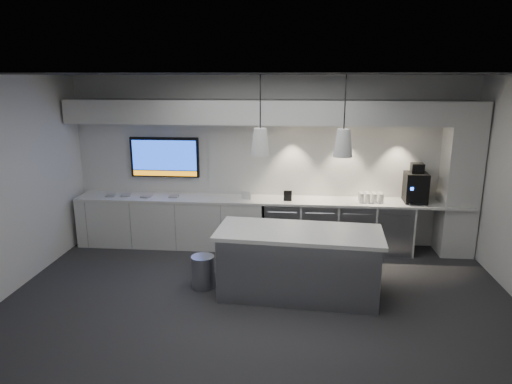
# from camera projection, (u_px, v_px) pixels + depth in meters

# --- Properties ---
(floor) EXTENTS (7.00, 7.00, 0.00)m
(floor) POSITION_uv_depth(u_px,v_px,m) (258.00, 306.00, 6.08)
(floor) COLOR #2A292C
(floor) RESTS_ON ground
(ceiling) EXTENTS (7.00, 7.00, 0.00)m
(ceiling) POSITION_uv_depth(u_px,v_px,m) (258.00, 74.00, 5.34)
(ceiling) COLOR black
(ceiling) RESTS_ON wall_back
(wall_back) EXTENTS (7.00, 0.00, 7.00)m
(wall_back) POSITION_uv_depth(u_px,v_px,m) (270.00, 162.00, 8.12)
(wall_back) COLOR silver
(wall_back) RESTS_ON floor
(wall_front) EXTENTS (7.00, 0.00, 7.00)m
(wall_front) POSITION_uv_depth(u_px,v_px,m) (230.00, 287.00, 3.30)
(wall_front) COLOR silver
(wall_front) RESTS_ON floor
(back_counter) EXTENTS (6.80, 0.65, 0.04)m
(back_counter) POSITION_uv_depth(u_px,v_px,m) (269.00, 200.00, 7.96)
(back_counter) COLOR white
(back_counter) RESTS_ON left_base_cabinets
(left_base_cabinets) EXTENTS (3.30, 0.63, 0.86)m
(left_base_cabinets) POSITION_uv_depth(u_px,v_px,m) (172.00, 222.00, 8.22)
(left_base_cabinets) COLOR silver
(left_base_cabinets) RESTS_ON floor
(fridge_unit_a) EXTENTS (0.60, 0.61, 0.85)m
(fridge_unit_a) POSITION_uv_depth(u_px,v_px,m) (283.00, 225.00, 8.05)
(fridge_unit_a) COLOR #97999F
(fridge_unit_a) RESTS_ON floor
(fridge_unit_b) EXTENTS (0.60, 0.61, 0.85)m
(fridge_unit_b) POSITION_uv_depth(u_px,v_px,m) (318.00, 226.00, 8.00)
(fridge_unit_b) COLOR #97999F
(fridge_unit_b) RESTS_ON floor
(fridge_unit_c) EXTENTS (0.60, 0.61, 0.85)m
(fridge_unit_c) POSITION_uv_depth(u_px,v_px,m) (355.00, 227.00, 7.95)
(fridge_unit_c) COLOR #97999F
(fridge_unit_c) RESTS_ON floor
(fridge_unit_d) EXTENTS (0.60, 0.61, 0.85)m
(fridge_unit_d) POSITION_uv_depth(u_px,v_px,m) (392.00, 228.00, 7.89)
(fridge_unit_d) COLOR #97999F
(fridge_unit_d) RESTS_ON floor
(backsplash) EXTENTS (4.60, 0.03, 1.30)m
(backsplash) POSITION_uv_depth(u_px,v_px,m) (338.00, 160.00, 7.99)
(backsplash) COLOR silver
(backsplash) RESTS_ON wall_back
(soffit) EXTENTS (6.90, 0.60, 0.40)m
(soffit) POSITION_uv_depth(u_px,v_px,m) (269.00, 112.00, 7.61)
(soffit) COLOR silver
(soffit) RESTS_ON wall_back
(column) EXTENTS (0.55, 0.55, 2.60)m
(column) POSITION_uv_depth(u_px,v_px,m) (460.00, 180.00, 7.61)
(column) COLOR silver
(column) RESTS_ON floor
(wall_tv) EXTENTS (1.25, 0.07, 0.72)m
(wall_tv) POSITION_uv_depth(u_px,v_px,m) (165.00, 157.00, 8.22)
(wall_tv) COLOR black
(wall_tv) RESTS_ON wall_back
(island) EXTENTS (2.31, 1.13, 0.95)m
(island) POSITION_uv_depth(u_px,v_px,m) (298.00, 263.00, 6.28)
(island) COLOR #97999F
(island) RESTS_ON floor
(bin) EXTENTS (0.44, 0.44, 0.47)m
(bin) POSITION_uv_depth(u_px,v_px,m) (203.00, 272.00, 6.59)
(bin) COLOR #97999F
(bin) RESTS_ON floor
(coffee_machine) EXTENTS (0.38, 0.55, 0.67)m
(coffee_machine) POSITION_uv_depth(u_px,v_px,m) (416.00, 186.00, 7.70)
(coffee_machine) COLOR black
(coffee_machine) RESTS_ON back_counter
(sign_black) EXTENTS (0.14, 0.03, 0.18)m
(sign_black) POSITION_uv_depth(u_px,v_px,m) (288.00, 196.00, 7.81)
(sign_black) COLOR black
(sign_black) RESTS_ON back_counter
(sign_white) EXTENTS (0.18, 0.08, 0.14)m
(sign_white) POSITION_uv_depth(u_px,v_px,m) (246.00, 195.00, 7.92)
(sign_white) COLOR white
(sign_white) RESTS_ON back_counter
(cup_cluster) EXTENTS (0.41, 0.19, 0.16)m
(cup_cluster) POSITION_uv_depth(u_px,v_px,m) (371.00, 198.00, 7.72)
(cup_cluster) COLOR white
(cup_cluster) RESTS_ON back_counter
(tray_a) EXTENTS (0.19, 0.19, 0.02)m
(tray_a) POSITION_uv_depth(u_px,v_px,m) (111.00, 195.00, 8.14)
(tray_a) COLOR gray
(tray_a) RESTS_ON back_counter
(tray_b) EXTENTS (0.20, 0.20, 0.02)m
(tray_b) POSITION_uv_depth(u_px,v_px,m) (126.00, 195.00, 8.15)
(tray_b) COLOR gray
(tray_b) RESTS_ON back_counter
(tray_c) EXTENTS (0.20, 0.20, 0.02)m
(tray_c) POSITION_uv_depth(u_px,v_px,m) (146.00, 196.00, 8.07)
(tray_c) COLOR gray
(tray_c) RESTS_ON back_counter
(tray_d) EXTENTS (0.17, 0.17, 0.02)m
(tray_d) POSITION_uv_depth(u_px,v_px,m) (174.00, 196.00, 8.08)
(tray_d) COLOR gray
(tray_d) RESTS_ON back_counter
(pendant_left) EXTENTS (0.25, 0.25, 1.06)m
(pendant_left) POSITION_uv_depth(u_px,v_px,m) (260.00, 142.00, 5.92)
(pendant_left) COLOR silver
(pendant_left) RESTS_ON ceiling
(pendant_right) EXTENTS (0.25, 0.25, 1.06)m
(pendant_right) POSITION_uv_depth(u_px,v_px,m) (343.00, 143.00, 5.83)
(pendant_right) COLOR silver
(pendant_right) RESTS_ON ceiling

